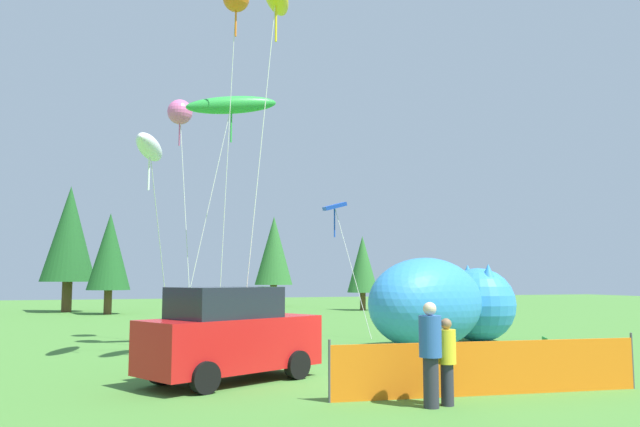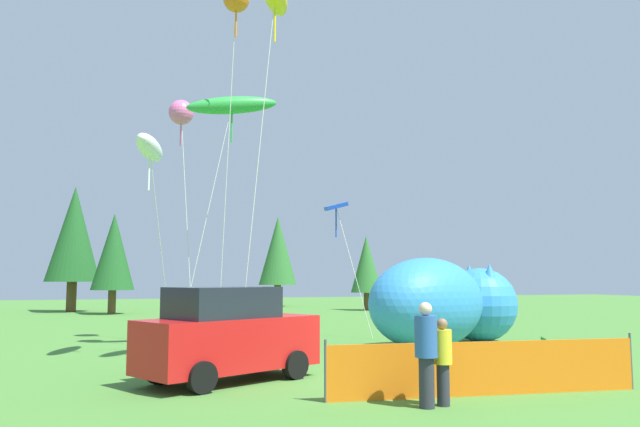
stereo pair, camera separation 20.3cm
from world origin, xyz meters
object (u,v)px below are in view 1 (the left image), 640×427
(kite_blue_box, at_px, (335,208))
(spectator_in_yellow_shirt, at_px, (430,350))
(parked_car, at_px, (230,335))
(kite_white_ghost, at_px, (150,148))
(kite_green_fish, at_px, (231,106))
(kite_pink_octopus, at_px, (180,113))
(spectator_in_black_shirt, at_px, (447,358))
(inflatable_cat, at_px, (442,306))
(kite_orange_flower, at_px, (236,0))
(folding_chair, at_px, (552,355))

(kite_blue_box, bearing_deg, spectator_in_yellow_shirt, -103.41)
(parked_car, xyz_separation_m, kite_white_ghost, (-1.61, 4.78, 5.21))
(kite_green_fish, bearing_deg, parked_car, -100.29)
(parked_car, xyz_separation_m, kite_blue_box, (6.30, 10.02, 4.22))
(kite_green_fish, bearing_deg, spectator_in_yellow_shirt, -80.07)
(kite_pink_octopus, relative_size, kite_green_fish, 1.04)
(kite_blue_box, bearing_deg, kite_white_ghost, -146.50)
(parked_car, distance_m, spectator_in_black_shirt, 5.16)
(parked_car, relative_size, kite_white_ghost, 0.68)
(parked_car, bearing_deg, spectator_in_black_shirt, -76.50)
(parked_car, distance_m, spectator_in_yellow_shirt, 4.98)
(parked_car, height_order, spectator_in_yellow_shirt, parked_car)
(kite_pink_octopus, bearing_deg, kite_green_fish, -63.63)
(inflatable_cat, xyz_separation_m, spectator_in_black_shirt, (-4.97, -8.71, -0.53))
(spectator_in_yellow_shirt, height_order, kite_blue_box, kite_blue_box)
(spectator_in_black_shirt, distance_m, kite_green_fish, 12.81)
(spectator_in_black_shirt, distance_m, kite_orange_flower, 14.21)
(kite_blue_box, bearing_deg, folding_chair, -85.91)
(kite_pink_octopus, bearing_deg, inflatable_cat, -27.17)
(spectator_in_yellow_shirt, bearing_deg, parked_car, 126.45)
(spectator_in_yellow_shirt, distance_m, kite_blue_box, 15.02)
(kite_pink_octopus, height_order, kite_blue_box, kite_pink_octopus)
(kite_green_fish, distance_m, kite_orange_flower, 3.45)
(inflatable_cat, height_order, kite_pink_octopus, kite_pink_octopus)
(spectator_in_black_shirt, bearing_deg, inflatable_cat, 60.32)
(kite_pink_octopus, bearing_deg, kite_white_ghost, -106.92)
(kite_blue_box, bearing_deg, kite_pink_octopus, -172.82)
(parked_car, distance_m, inflatable_cat, 9.60)
(kite_white_ghost, bearing_deg, kite_green_fish, 29.21)
(folding_chair, relative_size, kite_blue_box, 0.17)
(parked_car, bearing_deg, inflatable_cat, 3.05)
(parked_car, relative_size, kite_blue_box, 0.81)
(kite_white_ghost, relative_size, kite_blue_box, 1.20)
(parked_car, relative_size, kite_green_fish, 0.52)
(kite_pink_octopus, distance_m, kite_green_fish, 3.22)
(parked_car, xyz_separation_m, kite_orange_flower, (1.04, 5.22, 10.45))
(spectator_in_yellow_shirt, height_order, kite_green_fish, kite_green_fish)
(spectator_in_yellow_shirt, bearing_deg, kite_orange_flower, 101.75)
(spectator_in_black_shirt, height_order, spectator_in_yellow_shirt, spectator_in_yellow_shirt)
(parked_car, relative_size, inflatable_cat, 0.62)
(parked_car, xyz_separation_m, folding_chair, (7.17, -2.16, -0.49))
(kite_green_fish, bearing_deg, inflatable_cat, -12.13)
(parked_car, distance_m, kite_green_fish, 9.65)
(spectator_in_black_shirt, relative_size, kite_pink_octopus, 0.18)
(spectator_in_yellow_shirt, relative_size, kite_white_ghost, 0.29)
(kite_orange_flower, bearing_deg, kite_pink_octopus, 108.24)
(spectator_in_yellow_shirt, bearing_deg, kite_blue_box, 76.59)
(inflatable_cat, xyz_separation_m, kite_white_ghost, (-9.92, -0.01, 4.86))
(spectator_in_black_shirt, height_order, kite_blue_box, kite_blue_box)
(kite_orange_flower, xyz_separation_m, kite_blue_box, (5.26, 4.81, -6.23))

